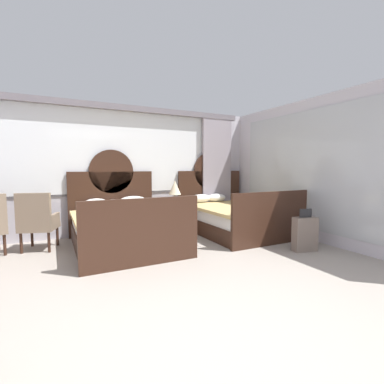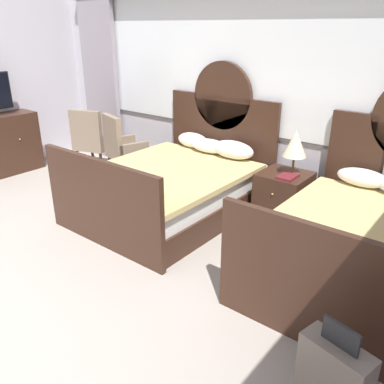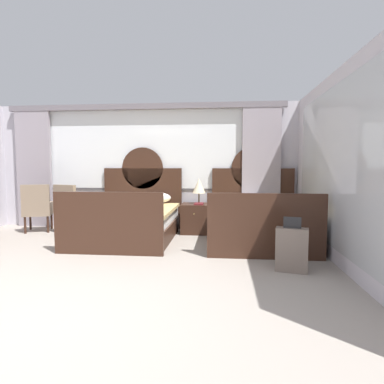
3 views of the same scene
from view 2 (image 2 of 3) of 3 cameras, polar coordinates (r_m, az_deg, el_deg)
The scene contains 9 objects.
wall_back_window at distance 5.50m, azimuth 5.15°, elevation 15.00°, with size 6.53×0.22×2.70m.
bed_near_window at distance 4.96m, azimuth -2.51°, elevation 1.12°, with size 1.71×2.20×1.76m.
bed_near_mirror at distance 3.96m, azimuth 24.27°, elevation -6.99°, with size 1.71×2.20×1.76m.
nightstand_between_beds at distance 4.85m, azimuth 12.87°, elevation -0.70°, with size 0.55×0.57×0.59m.
table_lamp_on_nightstand at distance 4.62m, azimuth 14.52°, elevation 6.64°, with size 0.27×0.27×0.52m.
book_on_nightstand at distance 4.61m, azimuth 13.51°, elevation 2.19°, with size 0.18×0.26×0.03m.
armchair_by_window_left at distance 6.06m, azimuth -9.96°, elevation 6.50°, with size 0.66×0.66×0.99m.
armchair_by_window_centre at distance 6.60m, azimuth -14.12°, elevation 7.46°, with size 0.67×0.67×0.99m.
suitcase_on_floor at distance 2.64m, azimuth 19.36°, elevation -24.49°, with size 0.43×0.26×0.71m.
Camera 2 is at (3.02, -0.20, 2.17)m, focal length 37.34 mm.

